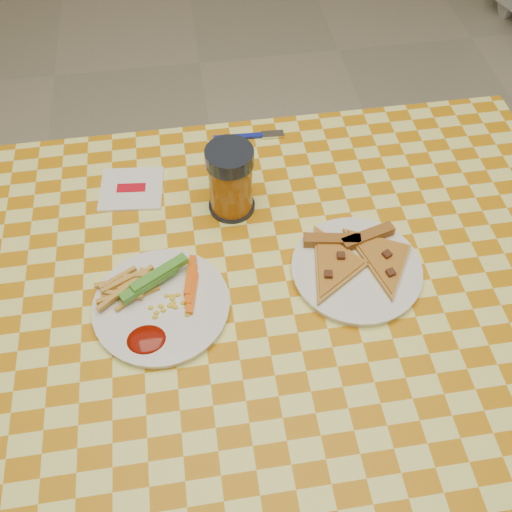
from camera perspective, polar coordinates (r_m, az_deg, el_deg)
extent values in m
plane|color=#BBB497|center=(1.69, 0.12, -17.26)|extent=(8.00, 8.00, 0.00)
cylinder|color=silver|center=(1.60, -21.39, -3.09)|extent=(0.06, 0.06, 0.71)
cylinder|color=silver|center=(1.66, 17.09, 1.54)|extent=(0.06, 0.06, 0.71)
cube|color=#4F371B|center=(1.03, 0.20, -3.68)|extent=(1.20, 0.80, 0.04)
cylinder|color=white|center=(0.99, -9.42, -5.00)|extent=(0.30, 0.30, 0.01)
cylinder|color=white|center=(1.04, 9.99, -1.39)|extent=(0.30, 0.30, 0.01)
cube|color=#1A6610|center=(0.99, -10.15, -2.19)|extent=(0.11, 0.09, 0.02)
cube|color=#FC610B|center=(0.99, -6.50, -2.84)|extent=(0.07, 0.09, 0.02)
ellipsoid|color=#710C02|center=(0.96, -10.91, -8.23)|extent=(0.07, 0.06, 0.01)
cube|color=#946221|center=(1.05, 7.60, 1.49)|extent=(0.11, 0.04, 0.02)
cube|color=#946221|center=(1.07, 11.10, 1.85)|extent=(0.11, 0.05, 0.02)
cylinder|color=black|center=(1.12, -2.43, 5.07)|extent=(0.09, 0.09, 0.01)
cylinder|color=#954E10|center=(1.08, -2.53, 7.04)|extent=(0.08, 0.08, 0.12)
cylinder|color=black|center=(1.03, -2.67, 9.84)|extent=(0.09, 0.09, 0.03)
cube|color=white|center=(1.18, -12.35, 6.58)|extent=(0.14, 0.13, 0.01)
cube|color=red|center=(1.18, -12.38, 6.69)|extent=(0.06, 0.03, 0.00)
cube|color=navy|center=(1.26, -1.78, 11.84)|extent=(0.11, 0.02, 0.01)
cube|color=silver|center=(1.27, 1.68, 12.07)|extent=(0.05, 0.02, 0.00)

